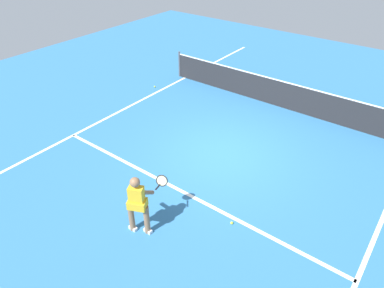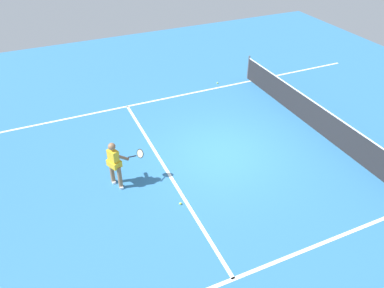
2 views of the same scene
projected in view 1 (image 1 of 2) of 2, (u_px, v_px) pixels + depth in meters
ground_plane at (223, 154)px, 10.53m from camera, size 26.01×26.01×0.00m
service_line_marking at (180, 190)px, 9.16m from camera, size 8.96×0.10×0.01m
sideline_left_marking at (120, 111)px, 12.77m from camera, size 0.10×18.01×0.01m
sideline_right_marking at (382, 220)px, 8.28m from camera, size 0.10×18.01×0.01m
court_net at (281, 94)px, 12.78m from camera, size 9.64×0.08×1.11m
tennis_player at (138, 203)px, 7.56m from camera, size 0.67×1.12×1.55m
tennis_ball_near at (232, 223)px, 8.16m from camera, size 0.07×0.07×0.07m
tennis_ball_mid at (155, 87)px, 14.47m from camera, size 0.07×0.07×0.07m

